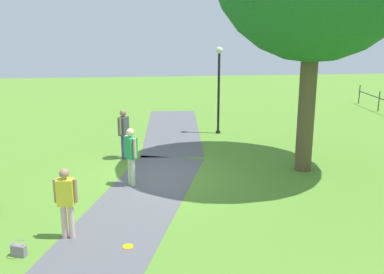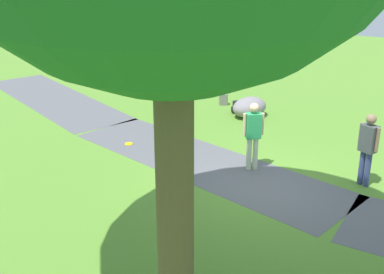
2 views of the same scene
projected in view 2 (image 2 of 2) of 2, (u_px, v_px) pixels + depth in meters
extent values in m
plane|color=#588A2E|center=(260.00, 188.00, 11.22)|extent=(48.00, 48.00, 0.00)
cube|color=#59595E|center=(202.00, 162.00, 12.59)|extent=(8.31, 4.42, 0.01)
cube|color=#59595E|center=(54.00, 99.00, 18.09)|extent=(8.22, 5.35, 0.01)
cylinder|color=brown|center=(175.00, 181.00, 6.57)|extent=(0.52, 0.52, 4.36)
ellipsoid|color=gray|center=(250.00, 107.00, 16.00)|extent=(1.31, 1.52, 0.65)
cylinder|color=beige|center=(167.00, 121.00, 14.45)|extent=(0.13, 0.13, 0.79)
cylinder|color=beige|center=(171.00, 120.00, 14.57)|extent=(0.13, 0.13, 0.79)
cube|color=yellow|center=(169.00, 98.00, 14.26)|extent=(0.28, 0.38, 0.59)
cylinder|color=#9E795A|center=(164.00, 99.00, 14.08)|extent=(0.08, 0.08, 0.53)
cylinder|color=#9E795A|center=(173.00, 95.00, 14.42)|extent=(0.08, 0.08, 0.53)
sphere|color=#9E795A|center=(168.00, 84.00, 14.11)|extent=(0.21, 0.21, 0.21)
cylinder|color=beige|center=(255.00, 153.00, 12.08)|extent=(0.13, 0.13, 0.83)
cylinder|color=beige|center=(249.00, 153.00, 12.06)|extent=(0.13, 0.13, 0.83)
cube|color=#289553|center=(253.00, 126.00, 11.81)|extent=(0.43, 0.40, 0.62)
cylinder|color=beige|center=(262.00, 124.00, 11.82)|extent=(0.08, 0.08, 0.55)
cylinder|color=beige|center=(245.00, 125.00, 11.78)|extent=(0.08, 0.08, 0.55)
sphere|color=beige|center=(254.00, 108.00, 11.65)|extent=(0.23, 0.23, 0.23)
cylinder|color=#384176|center=(368.00, 170.00, 11.15)|extent=(0.13, 0.13, 0.84)
cylinder|color=#384176|center=(362.00, 167.00, 11.28)|extent=(0.13, 0.13, 0.84)
cube|color=#434A4A|center=(369.00, 138.00, 10.96)|extent=(0.43, 0.38, 0.63)
cylinder|color=#8B6D52|center=(377.00, 140.00, 10.78)|extent=(0.08, 0.08, 0.56)
cylinder|color=#8B6D52|center=(361.00, 134.00, 11.11)|extent=(0.08, 0.08, 0.56)
sphere|color=#8B6D52|center=(371.00, 119.00, 10.79)|extent=(0.23, 0.23, 0.23)
cube|color=gray|center=(164.00, 117.00, 15.65)|extent=(0.23, 0.34, 0.24)
torus|color=gray|center=(163.00, 112.00, 15.59)|extent=(0.35, 0.35, 0.02)
cube|color=black|center=(236.00, 107.00, 16.42)|extent=(0.33, 0.34, 0.40)
cube|color=black|center=(233.00, 110.00, 16.42)|extent=(0.17, 0.19, 0.18)
cube|color=gray|center=(223.00, 99.00, 17.29)|extent=(0.34, 0.33, 0.40)
cube|color=gray|center=(223.00, 101.00, 17.44)|extent=(0.19, 0.16, 0.18)
cylinder|color=yellow|center=(129.00, 144.00, 13.78)|extent=(0.23, 0.23, 0.02)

